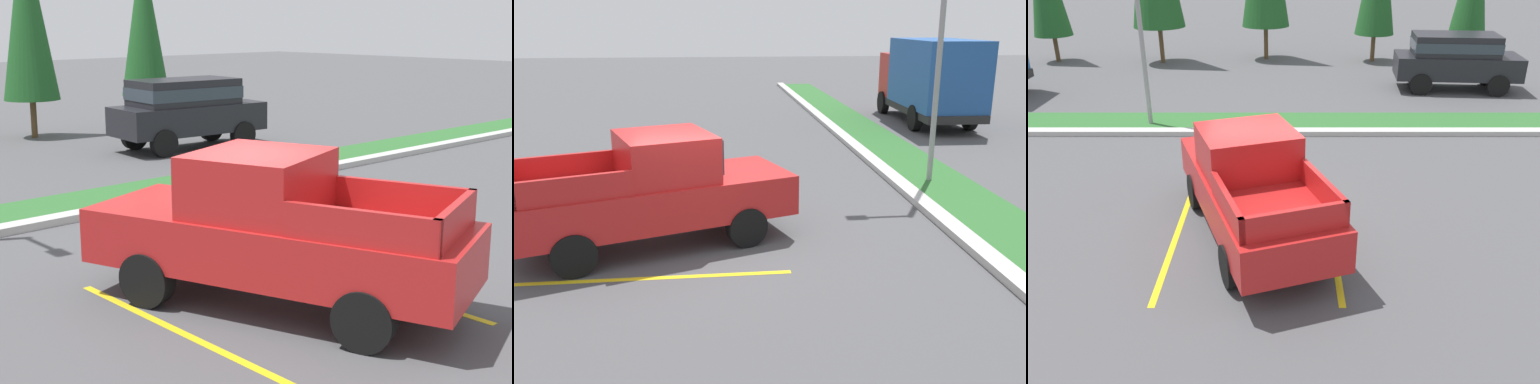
# 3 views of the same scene
# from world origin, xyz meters

# --- Properties ---
(ground_plane) EXTENTS (120.00, 120.00, 0.00)m
(ground_plane) POSITION_xyz_m (0.00, 0.00, 0.00)
(ground_plane) COLOR #4C4C4F
(parking_line_near) EXTENTS (0.12, 4.80, 0.01)m
(parking_line_near) POSITION_xyz_m (-1.80, -0.94, 0.00)
(parking_line_near) COLOR yellow
(parking_line_near) RESTS_ON ground
(parking_line_far) EXTENTS (0.12, 4.80, 0.01)m
(parking_line_far) POSITION_xyz_m (1.30, -0.94, 0.00)
(parking_line_far) COLOR yellow
(parking_line_far) RESTS_ON ground
(curb_strip) EXTENTS (56.00, 0.40, 0.15)m
(curb_strip) POSITION_xyz_m (0.00, 5.00, 0.07)
(curb_strip) COLOR #B2B2AD
(curb_strip) RESTS_ON ground
(grass_median) EXTENTS (56.00, 1.80, 0.06)m
(grass_median) POSITION_xyz_m (0.00, 6.10, 0.03)
(grass_median) COLOR #2D662D
(grass_median) RESTS_ON ground
(pickup_truck_main) EXTENTS (3.51, 5.55, 2.10)m
(pickup_truck_main) POSITION_xyz_m (-0.27, -0.89, 1.04)
(pickup_truck_main) COLOR black
(pickup_truck_main) RESTS_ON ground
(cargo_truck_distant) EXTENTS (6.85, 2.63, 3.40)m
(cargo_truck_distant) POSITION_xyz_m (-12.59, 9.22, 1.85)
(cargo_truck_distant) COLOR black
(cargo_truck_distant) RESTS_ON ground
(street_light) EXTENTS (0.24, 1.49, 7.17)m
(street_light) POSITION_xyz_m (-3.86, 5.75, 4.14)
(street_light) COLOR gray
(street_light) RESTS_ON ground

